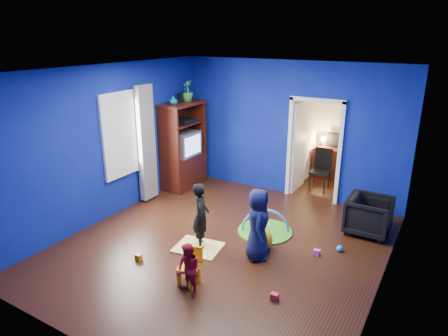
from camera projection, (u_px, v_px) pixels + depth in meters
The scene contains 33 objects.
floor at pixel (222, 246), 6.75m from camera, with size 5.00×5.50×0.01m, color black.
ceiling at pixel (222, 70), 5.82m from camera, with size 5.00×5.50×0.01m, color white.
wall_back at pixel (288, 130), 8.52m from camera, with size 5.00×0.02×2.90m, color navy.
wall_front at pixel (83, 238), 4.05m from camera, with size 5.00×0.02×2.90m, color navy.
wall_left at pixel (108, 143), 7.49m from camera, with size 0.02×5.50×2.90m, color navy.
wall_right at pixel (391, 196), 5.08m from camera, with size 0.02×5.50×2.90m, color navy.
alcove at pixel (327, 134), 9.01m from camera, with size 1.00×1.75×2.50m, color silver, non-canonical shape.
armchair at pixel (369, 216), 7.08m from camera, with size 0.73×0.75×0.69m, color black.
child_black at pixel (201, 215), 6.57m from camera, with size 0.41×0.27×1.13m, color black.
child_navy at pixel (258, 224), 6.23m from camera, with size 0.57×0.37×1.17m, color #0E1034.
toddler_red at pixel (189, 270), 5.37m from camera, with size 0.37×0.29×0.77m, color red.
vase at pixel (173, 100), 8.51m from camera, with size 0.18×0.18×0.19m, color #0C5965.
potted_plant at pixel (187, 91), 8.89m from camera, with size 0.26×0.26×0.47m, color #338C3C.
tv_armoire at pixel (183, 145), 9.10m from camera, with size 0.58×1.14×1.96m, color #42160B.
crt_tv at pixel (185, 144), 9.07m from camera, with size 0.46×0.70×0.54m, color silver.
yellow_blanket at pixel (198, 247), 6.67m from camera, with size 0.75×0.60×0.03m, color #F2E07A.
hopper_ball at pixel (261, 239), 6.59m from camera, with size 0.38×0.38×0.38m, color yellow.
kid_chair at pixel (188, 269), 5.65m from camera, with size 0.28×0.28×0.50m, color yellow.
play_mat at pixel (265, 231), 7.22m from camera, with size 0.98×0.98×0.03m, color #479C23.
toy_arch at pixel (265, 231), 7.22m from camera, with size 0.88×0.88×0.05m, color #3F8CD8.
window_left at pixel (122, 134), 7.74m from camera, with size 0.03×0.95×1.55m, color white.
curtain at pixel (146, 144), 8.23m from camera, with size 0.14×0.42×2.40m, color slate.
doorway at pixel (314, 152), 8.36m from camera, with size 1.16×0.10×2.10m, color white.
study_desk at pixel (332, 163), 9.81m from camera, with size 0.88×0.44×0.75m, color #3D140A.
desk_monitor at pixel (336, 139), 9.72m from camera, with size 0.40×0.05×0.32m, color black.
desk_lamp at pixel (324, 139), 9.81m from camera, with size 0.14×0.14×0.14m, color #FFD88C.
folding_chair at pixel (320, 171), 9.00m from camera, with size 0.40×0.40×0.92m, color black.
book_shelf at pixel (340, 95), 9.37m from camera, with size 0.88×0.24×0.04m, color white.
toy_0 at pixel (274, 297), 5.37m from camera, with size 0.10×0.08×0.10m, color red.
toy_1 at pixel (340, 248), 6.56m from camera, with size 0.11×0.11×0.11m, color blue.
toy_2 at pixel (139, 257), 6.32m from camera, with size 0.10×0.08×0.10m, color orange.
toy_3 at pixel (267, 245), 6.67m from camera, with size 0.11×0.11×0.11m, color green.
toy_4 at pixel (317, 252), 6.45m from camera, with size 0.10×0.08×0.10m, color #CC4CA7.
Camera 1 is at (3.07, -5.12, 3.43)m, focal length 32.00 mm.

